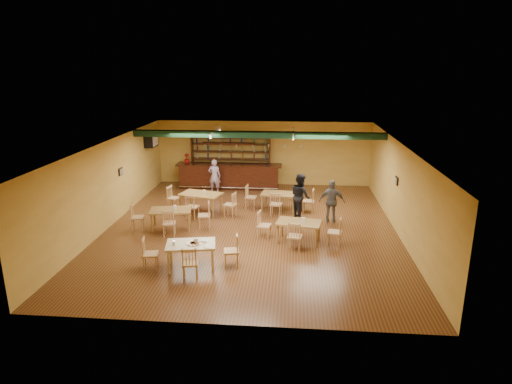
# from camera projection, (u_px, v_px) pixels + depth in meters

# --- Properties ---
(floor) EXTENTS (12.00, 12.00, 0.00)m
(floor) POSITION_uv_depth(u_px,v_px,m) (251.00, 228.00, 15.45)
(floor) COLOR #522B17
(floor) RESTS_ON ground
(ceiling_beam) EXTENTS (10.00, 0.30, 0.25)m
(ceiling_beam) POSITION_uv_depth(u_px,v_px,m) (258.00, 135.00, 17.33)
(ceiling_beam) COLOR black
(ceiling_beam) RESTS_ON ceiling
(track_rail_left) EXTENTS (0.05, 2.50, 0.05)m
(track_rail_left) POSITION_uv_depth(u_px,v_px,m) (215.00, 130.00, 18.03)
(track_rail_left) COLOR white
(track_rail_left) RESTS_ON ceiling
(track_rail_right) EXTENTS (0.05, 2.50, 0.05)m
(track_rail_right) POSITION_uv_depth(u_px,v_px,m) (293.00, 131.00, 17.77)
(track_rail_right) COLOR white
(track_rail_right) RESTS_ON ceiling
(ac_unit) EXTENTS (0.34, 0.70, 0.48)m
(ac_unit) POSITION_uv_depth(u_px,v_px,m) (151.00, 140.00, 19.21)
(ac_unit) COLOR white
(ac_unit) RESTS_ON wall_left
(picture_left) EXTENTS (0.04, 0.34, 0.28)m
(picture_left) POSITION_uv_depth(u_px,v_px,m) (121.00, 172.00, 16.34)
(picture_left) COLOR black
(picture_left) RESTS_ON wall_left
(picture_right) EXTENTS (0.04, 0.34, 0.28)m
(picture_right) POSITION_uv_depth(u_px,v_px,m) (397.00, 181.00, 15.05)
(picture_right) COLOR black
(picture_right) RESTS_ON wall_right
(bar_counter) EXTENTS (4.83, 0.85, 1.13)m
(bar_counter) POSITION_uv_depth(u_px,v_px,m) (229.00, 176.00, 20.35)
(bar_counter) COLOR black
(bar_counter) RESTS_ON ground
(back_bar_hutch) EXTENTS (3.74, 0.40, 2.28)m
(back_bar_hutch) POSITION_uv_depth(u_px,v_px,m) (231.00, 161.00, 20.79)
(back_bar_hutch) COLOR black
(back_bar_hutch) RESTS_ON ground
(poinsettia) EXTENTS (0.33, 0.33, 0.45)m
(poinsettia) POSITION_uv_depth(u_px,v_px,m) (187.00, 159.00, 20.29)
(poinsettia) COLOR #9C0E0E
(poinsettia) RESTS_ON bar_counter
(dining_table_a) EXTENTS (1.72, 1.29, 0.77)m
(dining_table_a) POSITION_uv_depth(u_px,v_px,m) (201.00, 203.00, 16.98)
(dining_table_a) COLOR olive
(dining_table_a) RESTS_ON ground
(dining_table_b) EXTENTS (1.50, 1.03, 0.70)m
(dining_table_b) POSITION_uv_depth(u_px,v_px,m) (279.00, 202.00, 17.25)
(dining_table_b) COLOR olive
(dining_table_b) RESTS_ON ground
(dining_table_c) EXTENTS (1.52, 1.07, 0.70)m
(dining_table_c) POSITION_uv_depth(u_px,v_px,m) (171.00, 219.00, 15.31)
(dining_table_c) COLOR olive
(dining_table_c) RESTS_ON ground
(dining_table_d) EXTENTS (1.52, 1.07, 0.69)m
(dining_table_d) POSITION_uv_depth(u_px,v_px,m) (299.00, 232.00, 14.15)
(dining_table_d) COLOR olive
(dining_table_d) RESTS_ON ground
(near_table) EXTENTS (1.49, 1.10, 0.73)m
(near_table) POSITION_uv_depth(u_px,v_px,m) (191.00, 255.00, 12.36)
(near_table) COLOR tan
(near_table) RESTS_ON ground
(pizza_tray) EXTENTS (0.52, 0.52, 0.01)m
(pizza_tray) POSITION_uv_depth(u_px,v_px,m) (194.00, 243.00, 12.25)
(pizza_tray) COLOR silver
(pizza_tray) RESTS_ON near_table
(parmesan_shaker) EXTENTS (0.09, 0.09, 0.11)m
(parmesan_shaker) POSITION_uv_depth(u_px,v_px,m) (174.00, 243.00, 12.14)
(parmesan_shaker) COLOR #EAE5C6
(parmesan_shaker) RESTS_ON near_table
(napkin_stack) EXTENTS (0.21, 0.17, 0.03)m
(napkin_stack) POSITION_uv_depth(u_px,v_px,m) (204.00, 241.00, 12.41)
(napkin_stack) COLOR white
(napkin_stack) RESTS_ON near_table
(pizza_server) EXTENTS (0.33, 0.11, 0.00)m
(pizza_server) POSITION_uv_depth(u_px,v_px,m) (200.00, 243.00, 12.28)
(pizza_server) COLOR silver
(pizza_server) RESTS_ON pizza_tray
(side_plate) EXTENTS (0.26, 0.26, 0.01)m
(side_plate) POSITION_uv_depth(u_px,v_px,m) (208.00, 247.00, 12.03)
(side_plate) COLOR white
(side_plate) RESTS_ON near_table
(patron_bar) EXTENTS (0.58, 0.41, 1.52)m
(patron_bar) POSITION_uv_depth(u_px,v_px,m) (214.00, 176.00, 19.55)
(patron_bar) COLOR #754495
(patron_bar) RESTS_ON ground
(patron_right_a) EXTENTS (0.95, 1.02, 1.69)m
(patron_right_a) POSITION_uv_depth(u_px,v_px,m) (300.00, 196.00, 16.28)
(patron_right_a) COLOR black
(patron_right_a) RESTS_ON ground
(patron_right_b) EXTENTS (0.96, 0.50, 1.57)m
(patron_right_b) POSITION_uv_depth(u_px,v_px,m) (332.00, 201.00, 15.84)
(patron_right_b) COLOR slate
(patron_right_b) RESTS_ON ground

